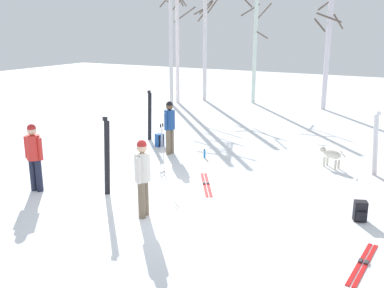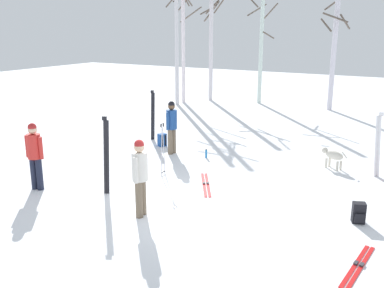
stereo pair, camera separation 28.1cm
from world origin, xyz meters
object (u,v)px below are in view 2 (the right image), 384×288
(ski_pair_lying_1, at_px, (358,266))
(birch_tree_3, at_px, (261,42))
(person_1, at_px, (35,152))
(birch_tree_1, at_px, (177,36))
(birch_tree_4, at_px, (335,41))
(birch_tree_0, at_px, (183,32))
(ski_poles_0, at_px, (163,148))
(birch_tree_2, at_px, (211,39))
(backpack_1, at_px, (162,140))
(ski_pair_lying_0, at_px, (206,184))
(water_bottle_0, at_px, (206,154))
(ski_pair_planted_2, at_px, (378,145))
(ski_pair_planted_1, at_px, (106,156))
(person_0, at_px, (172,124))
(dog, at_px, (333,156))
(ski_pair_planted_0, at_px, (153,115))
(person_2, at_px, (140,173))
(backpack_0, at_px, (359,213))

(ski_pair_lying_1, relative_size, birch_tree_3, 0.27)
(person_1, height_order, birch_tree_1, birch_tree_1)
(birch_tree_4, bearing_deg, birch_tree_0, -167.05)
(ski_poles_0, distance_m, birch_tree_4, 12.60)
(ski_poles_0, height_order, birch_tree_2, birch_tree_2)
(backpack_1, relative_size, birch_tree_2, 0.07)
(backpack_1, bearing_deg, birch_tree_3, 91.80)
(ski_poles_0, bearing_deg, ski_pair_lying_0, -4.97)
(ski_pair_lying_0, relative_size, water_bottle_0, 5.62)
(birch_tree_0, bearing_deg, birch_tree_2, 56.60)
(person_1, relative_size, ski_pair_lying_0, 1.08)
(birch_tree_3, bearing_deg, ski_pair_lying_1, -62.72)
(ski_pair_planted_2, xyz_separation_m, backpack_1, (-6.83, -0.28, -0.68))
(ski_pair_planted_1, height_order, water_bottle_0, ski_pair_planted_1)
(person_0, bearing_deg, dog, 11.80)
(ski_pair_planted_0, xyz_separation_m, birch_tree_1, (-3.11, 6.74, 2.63))
(ski_poles_0, distance_m, backpack_1, 3.07)
(person_2, xyz_separation_m, birch_tree_0, (-6.71, 13.05, 2.71))
(backpack_1, distance_m, water_bottle_0, 2.04)
(backpack_1, xyz_separation_m, birch_tree_2, (-3.00, 9.43, 3.11))
(ski_pair_planted_2, xyz_separation_m, backpack_0, (0.13, -3.31, -0.68))
(ski_pair_planted_2, xyz_separation_m, birch_tree_2, (-9.83, 9.15, 2.43))
(person_2, bearing_deg, birch_tree_1, 118.37)
(dog, relative_size, birch_tree_2, 0.13)
(person_1, relative_size, ski_pair_planted_1, 0.88)
(birch_tree_2, bearing_deg, water_bottle_0, -63.31)
(birch_tree_3, height_order, birch_tree_4, birch_tree_4)
(person_0, distance_m, water_bottle_0, 1.47)
(ski_pair_planted_2, xyz_separation_m, birch_tree_4, (-3.40, 9.45, 2.40))
(ski_poles_0, bearing_deg, birch_tree_1, 119.55)
(water_bottle_0, bearing_deg, birch_tree_2, 116.69)
(dog, xyz_separation_m, ski_pair_planted_2, (1.18, -0.14, 0.51))
(birch_tree_2, bearing_deg, backpack_0, -51.36)
(backpack_0, distance_m, backpack_1, 7.59)
(ski_pair_planted_1, height_order, birch_tree_4, birch_tree_4)
(birch_tree_1, relative_size, birch_tree_2, 1.04)
(person_0, distance_m, birch_tree_0, 10.20)
(person_0, distance_m, ski_poles_0, 2.11)
(birch_tree_4, bearing_deg, ski_poles_0, -98.09)
(ski_pair_planted_2, bearing_deg, ski_pair_planted_1, -139.93)
(person_0, xyz_separation_m, ski_pair_lying_1, (6.49, -4.26, -0.97))
(person_1, bearing_deg, person_2, 0.08)
(ski_pair_planted_2, bearing_deg, person_2, -127.40)
(person_2, height_order, ski_poles_0, person_2)
(ski_pair_planted_0, xyz_separation_m, ski_pair_lying_1, (8.06, -5.46, -0.89))
(ski_poles_0, relative_size, water_bottle_0, 5.18)
(person_1, bearing_deg, birch_tree_3, 89.47)
(ski_pair_planted_1, relative_size, birch_tree_0, 0.28)
(backpack_1, bearing_deg, ski_pair_planted_0, 142.56)
(dog, relative_size, ski_poles_0, 0.57)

